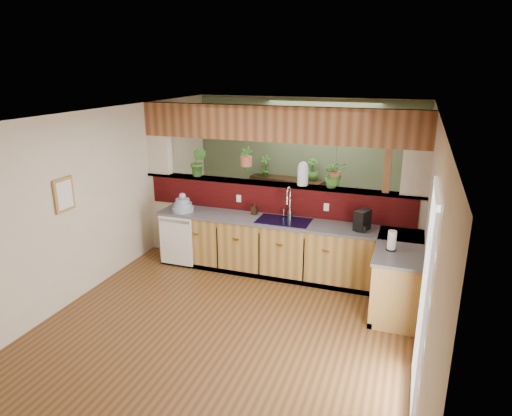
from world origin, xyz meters
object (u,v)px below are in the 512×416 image
(soap_dispenser, at_px, (254,209))
(paper_towel, at_px, (392,241))
(coffee_maker, at_px, (362,221))
(glass_jar, at_px, (303,173))
(faucet, at_px, (289,201))
(dish_stack, at_px, (183,206))
(shelving_console, at_px, (286,202))

(soap_dispenser, xyz_separation_m, paper_towel, (2.17, -0.81, 0.03))
(coffee_maker, distance_m, glass_jar, 1.20)
(faucet, height_order, coffee_maker, faucet)
(soap_dispenser, xyz_separation_m, glass_jar, (0.72, 0.23, 0.58))
(dish_stack, relative_size, paper_towel, 1.27)
(dish_stack, bearing_deg, paper_towel, -9.78)
(soap_dispenser, relative_size, paper_towel, 0.69)
(coffee_maker, distance_m, paper_towel, 0.79)
(coffee_maker, bearing_deg, glass_jar, -178.92)
(dish_stack, relative_size, soap_dispenser, 1.85)
(glass_jar, relative_size, shelving_console, 0.25)
(coffee_maker, height_order, glass_jar, glass_jar)
(dish_stack, relative_size, glass_jar, 0.95)
(soap_dispenser, bearing_deg, faucet, 0.44)
(dish_stack, height_order, soap_dispenser, dish_stack)
(coffee_maker, xyz_separation_m, shelving_console, (-1.77, 2.29, -0.54))
(faucet, relative_size, glass_jar, 1.37)
(dish_stack, xyz_separation_m, paper_towel, (3.33, -0.57, 0.03))
(dish_stack, xyz_separation_m, soap_dispenser, (1.16, 0.24, -0.00))
(shelving_console, bearing_deg, faucet, -62.61)
(dish_stack, bearing_deg, shelving_console, 65.05)
(dish_stack, distance_m, paper_towel, 3.38)
(glass_jar, bearing_deg, dish_stack, -166.14)
(dish_stack, height_order, coffee_maker, dish_stack)
(faucet, xyz_separation_m, soap_dispenser, (-0.57, -0.00, -0.18))
(shelving_console, bearing_deg, soap_dispenser, -77.41)
(shelving_console, bearing_deg, coffee_maker, -41.29)
(dish_stack, distance_m, coffee_maker, 2.87)
(paper_towel, distance_m, glass_jar, 1.86)
(faucet, height_order, dish_stack, faucet)
(dish_stack, height_order, shelving_console, dish_stack)
(paper_towel, bearing_deg, faucet, 153.09)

